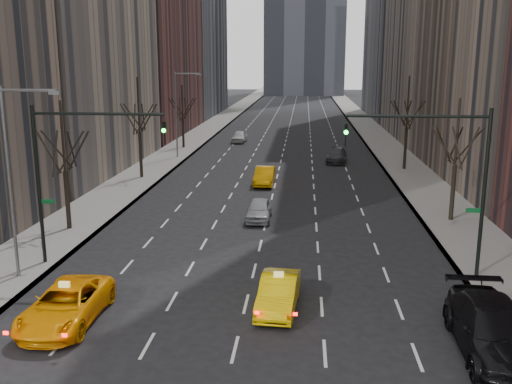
% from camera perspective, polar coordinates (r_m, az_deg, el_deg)
% --- Properties ---
extents(sidewalk_left, '(4.50, 320.00, 0.15)m').
position_cam_1_polar(sidewalk_left, '(86.59, -4.94, 6.18)').
color(sidewalk_left, slate).
rests_on(sidewalk_left, ground).
extents(sidewalk_right, '(4.50, 320.00, 0.15)m').
position_cam_1_polar(sidewalk_right, '(85.92, 11.47, 5.92)').
color(sidewalk_right, slate).
rests_on(sidewalk_right, ground).
extents(tree_lw_b, '(3.36, 3.50, 7.82)m').
position_cam_1_polar(tree_lw_b, '(36.34, -18.54, 1.98)').
color(tree_lw_b, black).
rests_on(tree_lw_b, ground).
extents(tree_lw_c, '(3.36, 3.50, 8.74)m').
position_cam_1_polar(tree_lw_c, '(51.19, -11.55, 5.76)').
color(tree_lw_c, black).
rests_on(tree_lw_c, ground).
extents(tree_lw_d, '(3.36, 3.50, 7.36)m').
position_cam_1_polar(tree_lw_d, '(68.60, -7.33, 7.28)').
color(tree_lw_d, black).
rests_on(tree_lw_d, ground).
extents(tree_rw_b, '(3.36, 3.50, 7.82)m').
position_cam_1_polar(tree_rw_b, '(38.54, 19.26, 2.52)').
color(tree_rw_b, black).
rests_on(tree_rw_b, ground).
extents(tree_rw_c, '(3.36, 3.50, 8.74)m').
position_cam_1_polar(tree_rw_c, '(55.93, 14.82, 6.18)').
color(tree_rw_c, black).
rests_on(tree_rw_c, ground).
extents(traffic_mast_left, '(6.69, 0.39, 8.00)m').
position_cam_1_polar(traffic_mast_left, '(29.48, -18.15, 3.08)').
color(traffic_mast_left, black).
rests_on(traffic_mast_left, ground).
extents(traffic_mast_right, '(6.69, 0.39, 8.00)m').
position_cam_1_polar(traffic_mast_right, '(27.99, 18.73, 2.54)').
color(traffic_mast_right, black).
rests_on(traffic_mast_right, ground).
extents(streetlight_near, '(2.83, 0.22, 9.00)m').
position_cam_1_polar(streetlight_near, '(28.42, -22.94, 2.61)').
color(streetlight_near, slate).
rests_on(streetlight_near, ground).
extents(streetlight_far, '(2.83, 0.22, 9.00)m').
position_cam_1_polar(streetlight_far, '(61.36, -7.69, 8.54)').
color(streetlight_far, slate).
rests_on(streetlight_far, ground).
extents(taxi_suv, '(2.52, 5.44, 1.51)m').
position_cam_1_polar(taxi_suv, '(24.32, -18.47, -10.65)').
color(taxi_suv, '#FF9F05').
rests_on(taxi_suv, ground).
extents(taxi_sedan, '(1.83, 4.45, 1.43)m').
position_cam_1_polar(taxi_sedan, '(24.32, 2.27, -10.05)').
color(taxi_sedan, '#ECC004').
rests_on(taxi_sedan, ground).
extents(silver_sedan_ahead, '(1.61, 4.00, 1.36)m').
position_cam_1_polar(silver_sedan_ahead, '(37.51, 0.30, -1.77)').
color(silver_sedan_ahead, '#9A9EA2').
rests_on(silver_sedan_ahead, ground).
extents(parked_suv_black, '(2.75, 6.44, 1.85)m').
position_cam_1_polar(parked_suv_black, '(22.39, 22.71, -12.63)').
color(parked_suv_black, black).
rests_on(parked_suv_black, ground).
extents(far_taxi, '(1.68, 4.56, 1.49)m').
position_cam_1_polar(far_taxi, '(48.17, 0.88, 1.61)').
color(far_taxi, '#F7A305').
rests_on(far_taxi, ground).
extents(far_suv_grey, '(2.51, 5.17, 1.45)m').
position_cam_1_polar(far_suv_grey, '(59.69, 8.06, 3.68)').
color(far_suv_grey, '#303035').
rests_on(far_suv_grey, ground).
extents(far_car_white, '(1.86, 4.31, 1.45)m').
position_cam_1_polar(far_car_white, '(73.76, -1.68, 5.56)').
color(far_car_white, silver).
rests_on(far_car_white, ground).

